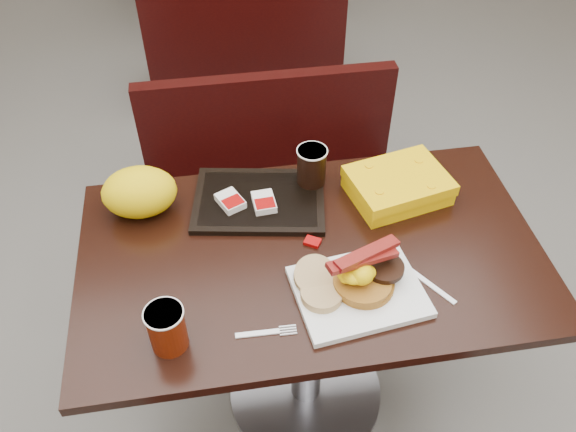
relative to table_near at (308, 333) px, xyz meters
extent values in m
cube|color=slate|center=(0.00, 0.00, -0.38)|extent=(6.00, 7.00, 0.01)
cube|color=white|center=(0.09, -0.15, 0.38)|extent=(0.33, 0.27, 0.02)
cylinder|color=#9D5E1A|center=(0.10, -0.15, 0.41)|extent=(0.15, 0.15, 0.03)
cylinder|color=black|center=(0.15, -0.13, 0.43)|extent=(0.11, 0.11, 0.01)
ellipsoid|color=#FFF005|center=(0.09, -0.16, 0.45)|extent=(0.11, 0.10, 0.05)
cylinder|color=tan|center=(-0.01, -0.16, 0.40)|extent=(0.13, 0.13, 0.02)
cylinder|color=tan|center=(-0.01, -0.11, 0.42)|extent=(0.10, 0.10, 0.06)
cylinder|color=#8E1F05|center=(-0.37, -0.22, 0.43)|extent=(0.10, 0.10, 0.12)
cube|color=white|center=(0.27, -0.15, 0.38)|extent=(0.10, 0.14, 0.00)
cube|color=#AA5207|center=(-0.08, 0.09, 0.38)|extent=(0.04, 0.03, 0.01)
cube|color=#8C0504|center=(0.01, 0.03, 0.38)|extent=(0.05, 0.05, 0.01)
cube|color=black|center=(-0.11, 0.20, 0.38)|extent=(0.40, 0.32, 0.02)
cube|color=silver|center=(-0.19, 0.19, 0.40)|extent=(0.09, 0.10, 0.02)
cube|color=silver|center=(-0.10, 0.17, 0.40)|extent=(0.06, 0.08, 0.02)
cylinder|color=black|center=(0.05, 0.25, 0.45)|extent=(0.10, 0.10, 0.11)
cube|color=#EEB303|center=(0.28, 0.17, 0.41)|extent=(0.30, 0.25, 0.07)
ellipsoid|color=yellow|center=(-0.43, 0.22, 0.45)|extent=(0.22, 0.17, 0.14)
camera|label=1|loc=(-0.22, -1.00, 1.52)|focal=36.81mm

